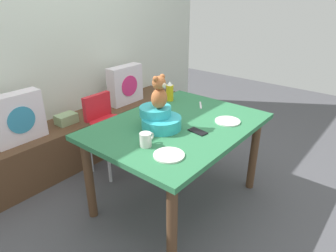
{
  "coord_description": "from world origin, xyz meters",
  "views": [
    {
      "loc": [
        -1.7,
        -1.29,
        1.7
      ],
      "look_at": [
        0.0,
        0.1,
        0.69
      ],
      "focal_mm": 31.98,
      "sensor_mm": 36.0,
      "label": 1
    }
  ],
  "objects_px": {
    "coffee_mug": "(146,139)",
    "ketchup_bottle": "(170,92)",
    "pillow_floral_right": "(125,85)",
    "cell_phone": "(198,132)",
    "dinner_plate_near": "(228,121)",
    "book_stack": "(66,119)",
    "dinner_plate_far": "(169,155)",
    "pillow_floral_left": "(18,118)",
    "teddy_bear": "(159,93)",
    "dining_table": "(178,134)",
    "highchair": "(107,124)",
    "infant_seat_teal": "(159,119)"
  },
  "relations": [
    {
      "from": "pillow_floral_left",
      "to": "cell_phone",
      "type": "distance_m",
      "value": 1.58
    },
    {
      "from": "dinner_plate_far",
      "to": "dining_table",
      "type": "bearing_deg",
      "value": 31.07
    },
    {
      "from": "pillow_floral_right",
      "to": "cell_phone",
      "type": "distance_m",
      "value": 1.57
    },
    {
      "from": "book_stack",
      "to": "infant_seat_teal",
      "type": "bearing_deg",
      "value": -86.91
    },
    {
      "from": "dining_table",
      "to": "cell_phone",
      "type": "distance_m",
      "value": 0.23
    },
    {
      "from": "pillow_floral_left",
      "to": "book_stack",
      "type": "bearing_deg",
      "value": 2.54
    },
    {
      "from": "pillow_floral_left",
      "to": "highchair",
      "type": "bearing_deg",
      "value": -33.21
    },
    {
      "from": "coffee_mug",
      "to": "dinner_plate_near",
      "type": "height_order",
      "value": "coffee_mug"
    },
    {
      "from": "dinner_plate_far",
      "to": "coffee_mug",
      "type": "bearing_deg",
      "value": 87.98
    },
    {
      "from": "teddy_bear",
      "to": "coffee_mug",
      "type": "bearing_deg",
      "value": -156.8
    },
    {
      "from": "highchair",
      "to": "ketchup_bottle",
      "type": "relative_size",
      "value": 4.27
    },
    {
      "from": "coffee_mug",
      "to": "ketchup_bottle",
      "type": "bearing_deg",
      "value": 28.95
    },
    {
      "from": "dining_table",
      "to": "infant_seat_teal",
      "type": "xyz_separation_m",
      "value": [
        -0.15,
        0.06,
        0.17
      ]
    },
    {
      "from": "dining_table",
      "to": "cell_phone",
      "type": "height_order",
      "value": "cell_phone"
    },
    {
      "from": "book_stack",
      "to": "cell_phone",
      "type": "relative_size",
      "value": 1.39
    },
    {
      "from": "pillow_floral_right",
      "to": "cell_phone",
      "type": "height_order",
      "value": "pillow_floral_right"
    },
    {
      "from": "pillow_floral_right",
      "to": "dinner_plate_far",
      "type": "distance_m",
      "value": 1.81
    },
    {
      "from": "pillow_floral_right",
      "to": "ketchup_bottle",
      "type": "relative_size",
      "value": 2.38
    },
    {
      "from": "cell_phone",
      "to": "dinner_plate_far",
      "type": "bearing_deg",
      "value": 14.79
    },
    {
      "from": "book_stack",
      "to": "dinner_plate_far",
      "type": "relative_size",
      "value": 1.0
    },
    {
      "from": "book_stack",
      "to": "coffee_mug",
      "type": "distance_m",
      "value": 1.36
    },
    {
      "from": "dining_table",
      "to": "teddy_bear",
      "type": "xyz_separation_m",
      "value": [
        -0.15,
        0.06,
        0.37
      ]
    },
    {
      "from": "dinner_plate_far",
      "to": "highchair",
      "type": "bearing_deg",
      "value": 70.44
    },
    {
      "from": "dinner_plate_near",
      "to": "ketchup_bottle",
      "type": "bearing_deg",
      "value": 81.5
    },
    {
      "from": "coffee_mug",
      "to": "book_stack",
      "type": "bearing_deg",
      "value": 80.77
    },
    {
      "from": "book_stack",
      "to": "infant_seat_teal",
      "type": "height_order",
      "value": "infant_seat_teal"
    },
    {
      "from": "dinner_plate_far",
      "to": "cell_phone",
      "type": "relative_size",
      "value": 1.39
    },
    {
      "from": "teddy_bear",
      "to": "dinner_plate_near",
      "type": "xyz_separation_m",
      "value": [
        0.42,
        -0.35,
        -0.27
      ]
    },
    {
      "from": "infant_seat_teal",
      "to": "teddy_bear",
      "type": "bearing_deg",
      "value": -90.0
    },
    {
      "from": "highchair",
      "to": "dinner_plate_far",
      "type": "xyz_separation_m",
      "value": [
        -0.38,
        -1.08,
        0.22
      ]
    },
    {
      "from": "pillow_floral_right",
      "to": "cell_phone",
      "type": "xyz_separation_m",
      "value": [
        -0.62,
        -1.44,
        0.06
      ]
    },
    {
      "from": "pillow_floral_left",
      "to": "teddy_bear",
      "type": "height_order",
      "value": "teddy_bear"
    },
    {
      "from": "teddy_bear",
      "to": "cell_phone",
      "type": "distance_m",
      "value": 0.4
    },
    {
      "from": "pillow_floral_right",
      "to": "cell_phone",
      "type": "bearing_deg",
      "value": -113.39
    },
    {
      "from": "highchair",
      "to": "infant_seat_teal",
      "type": "distance_m",
      "value": 0.81
    },
    {
      "from": "pillow_floral_left",
      "to": "dining_table",
      "type": "bearing_deg",
      "value": -60.98
    },
    {
      "from": "book_stack",
      "to": "highchair",
      "type": "xyz_separation_m",
      "value": [
        0.16,
        -0.44,
        0.01
      ]
    },
    {
      "from": "pillow_floral_right",
      "to": "ketchup_bottle",
      "type": "height_order",
      "value": "ketchup_bottle"
    },
    {
      "from": "teddy_bear",
      "to": "cell_phone",
      "type": "bearing_deg",
      "value": -65.97
    },
    {
      "from": "pillow_floral_right",
      "to": "cell_phone",
      "type": "relative_size",
      "value": 3.06
    },
    {
      "from": "teddy_bear",
      "to": "dinner_plate_near",
      "type": "distance_m",
      "value": 0.61
    },
    {
      "from": "ketchup_bottle",
      "to": "teddy_bear",
      "type": "bearing_deg",
      "value": -148.24
    },
    {
      "from": "dining_table",
      "to": "dinner_plate_far",
      "type": "relative_size",
      "value": 6.8
    },
    {
      "from": "highchair",
      "to": "infant_seat_teal",
      "type": "height_order",
      "value": "infant_seat_teal"
    },
    {
      "from": "cell_phone",
      "to": "infant_seat_teal",
      "type": "bearing_deg",
      "value": -58.8
    },
    {
      "from": "coffee_mug",
      "to": "dinner_plate_near",
      "type": "distance_m",
      "value": 0.74
    },
    {
      "from": "pillow_floral_left",
      "to": "dinner_plate_far",
      "type": "relative_size",
      "value": 2.2
    },
    {
      "from": "ketchup_bottle",
      "to": "coffee_mug",
      "type": "relative_size",
      "value": 1.54
    },
    {
      "from": "cell_phone",
      "to": "book_stack",
      "type": "bearing_deg",
      "value": -75.6
    },
    {
      "from": "dining_table",
      "to": "dinner_plate_near",
      "type": "bearing_deg",
      "value": -46.03
    }
  ]
}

